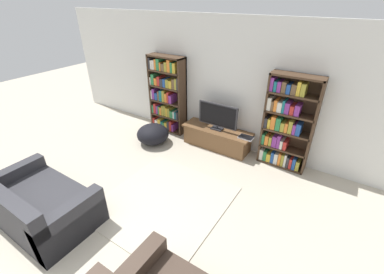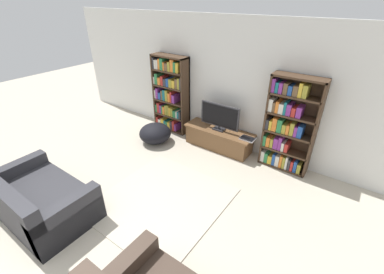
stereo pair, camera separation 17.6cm
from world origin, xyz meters
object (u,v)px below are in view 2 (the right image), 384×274
bookshelf_left (171,94)px  beanbag_ottoman (155,133)px  tv_stand (218,138)px  couch_left_sectional (39,201)px  television (220,117)px  bookshelf_right (288,126)px  laptop (247,139)px

bookshelf_left → beanbag_ottoman: bookshelf_left is taller
bookshelf_left → tv_stand: 1.54m
tv_stand → couch_left_sectional: (-1.15, -3.20, 0.06)m
television → beanbag_ottoman: size_ratio=1.24×
bookshelf_right → bookshelf_left: bearing=-179.9°
couch_left_sectional → beanbag_ottoman: 2.60m
bookshelf_left → tv_stand: size_ratio=1.19×
bookshelf_left → laptop: bearing=-4.2°
bookshelf_right → couch_left_sectional: 4.18m
tv_stand → television: (0.00, -0.01, 0.51)m
laptop → beanbag_ottoman: laptop is taller
bookshelf_right → laptop: (-0.66, -0.15, -0.40)m
bookshelf_right → laptop: bearing=-167.1°
laptop → beanbag_ottoman: 2.02m
television → couch_left_sectional: (-1.15, -3.20, -0.46)m
laptop → couch_left_sectional: (-1.81, -3.17, -0.17)m
bookshelf_right → beanbag_ottoman: bookshelf_right is taller
bookshelf_right → tv_stand: bearing=-174.8°
bookshelf_left → television: (1.38, -0.12, -0.16)m
bookshelf_left → couch_left_sectional: 3.38m
bookshelf_left → couch_left_sectional: (0.23, -3.32, -0.62)m
tv_stand → beanbag_ottoman: (-1.26, -0.61, -0.00)m
bookshelf_right → couch_left_sectional: bearing=-126.6°
television → couch_left_sectional: 3.43m
couch_left_sectional → bookshelf_left: bearing=94.0°
couch_left_sectional → beanbag_ottoman: size_ratio=2.32×
tv_stand → television: size_ratio=1.73×
tv_stand → bookshelf_right: bearing=5.2°
tv_stand → laptop: laptop is taller
bookshelf_right → tv_stand: bookshelf_right is taller
television → laptop: bearing=-2.1°
tv_stand → television: television is taller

